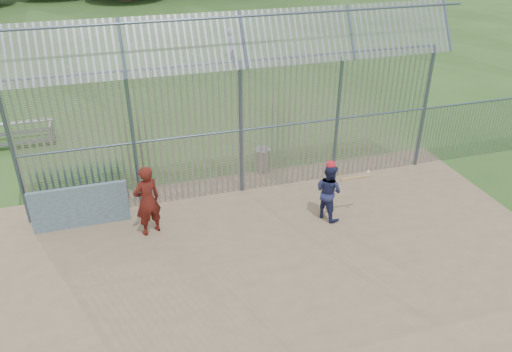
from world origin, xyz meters
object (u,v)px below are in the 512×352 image
object	(u,v)px
onlooker	(147,201)
trash_can	(262,159)
bleacher	(10,135)
dugout_wall	(80,207)
batter	(329,191)

from	to	relation	value
onlooker	trash_can	bearing A→B (deg)	-168.13
bleacher	dugout_wall	bearing A→B (deg)	-67.80
onlooker	trash_can	xyz separation A→B (m)	(3.87, 2.58, -0.62)
dugout_wall	onlooker	world-z (taller)	onlooker
dugout_wall	batter	bearing A→B (deg)	-12.92
dugout_wall	trash_can	xyz separation A→B (m)	(5.59, 1.75, -0.24)
onlooker	trash_can	world-z (taller)	onlooker
trash_can	batter	bearing A→B (deg)	-74.60
batter	trash_can	bearing A→B (deg)	-10.75
bleacher	trash_can	bearing A→B (deg)	-28.36
dugout_wall	onlooker	distance (m)	1.94
batter	onlooker	distance (m)	4.81
dugout_wall	bleacher	xyz separation A→B (m)	(-2.50, 6.11, -0.21)
dugout_wall	batter	distance (m)	6.65
batter	trash_can	size ratio (longest dim) A/B	1.99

